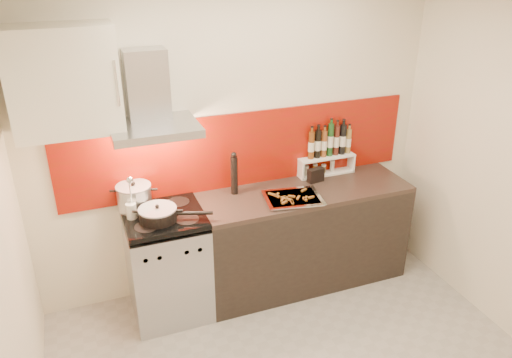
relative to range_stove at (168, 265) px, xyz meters
name	(u,v)px	position (x,y,z in m)	size (l,w,h in m)	color
back_wall	(237,141)	(0.70, 0.30, 0.86)	(3.40, 0.02, 2.60)	silver
backsplash	(243,150)	(0.75, 0.29, 0.78)	(3.00, 0.02, 0.64)	maroon
range_stove	(168,265)	(0.00, 0.00, 0.00)	(0.60, 0.60, 0.91)	#B7B7BA
counter	(303,236)	(1.20, 0.00, 0.01)	(1.80, 0.60, 0.90)	black
range_hood	(150,103)	(0.00, 0.14, 1.30)	(0.62, 0.50, 0.61)	#B7B7BA
upper_cabinet	(64,81)	(-0.55, 0.13, 1.51)	(0.70, 0.35, 0.72)	white
stock_pot	(134,197)	(-0.18, 0.17, 0.57)	(0.27, 0.27, 0.23)	#B7B7BA
saute_pan	(159,214)	(-0.05, -0.08, 0.52)	(0.53, 0.28, 0.13)	black
utensil_jar	(131,206)	(-0.23, 0.01, 0.57)	(0.08, 0.12, 0.37)	silver
pepper_mill	(234,174)	(0.62, 0.16, 0.64)	(0.06, 0.06, 0.37)	black
step_shelf	(328,151)	(1.53, 0.24, 0.67)	(0.53, 0.14, 0.47)	white
caddy_box	(316,175)	(1.35, 0.12, 0.52)	(0.14, 0.06, 0.12)	black
baking_tray	(293,198)	(1.03, -0.12, 0.47)	(0.50, 0.42, 0.03)	silver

